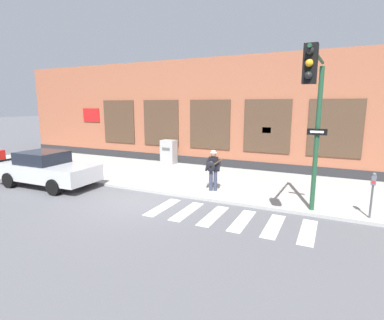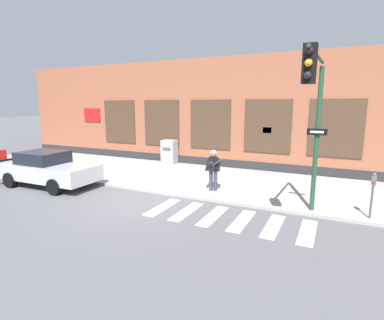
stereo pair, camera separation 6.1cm
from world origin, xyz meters
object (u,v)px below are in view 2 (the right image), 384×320
red_car (47,169)px  utility_box (169,152)px  busker (213,168)px  traffic_light (314,108)px  parking_meter (373,189)px

red_car → utility_box: (2.53, 6.35, 0.03)m
busker → traffic_light: size_ratio=0.34×
busker → traffic_light: traffic_light is taller
parking_meter → utility_box: parking_meter is taller
busker → parking_meter: bearing=-7.0°
red_car → traffic_light: (10.74, 0.24, 2.69)m
traffic_light → utility_box: (-8.21, 6.11, -2.66)m
red_car → busker: 7.32m
traffic_light → red_car: bearing=-178.7°
utility_box → busker: bearing=-43.4°
red_car → traffic_light: bearing=1.3°
red_car → parking_meter: bearing=6.6°
busker → traffic_light: bearing=-26.7°
busker → traffic_light: 4.84m
red_car → utility_box: red_car is taller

